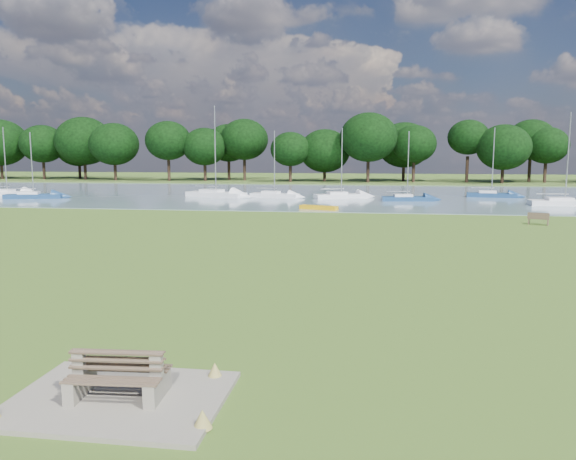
# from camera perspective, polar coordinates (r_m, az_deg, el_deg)

# --- Properties ---
(ground) EXTENTS (220.00, 220.00, 0.00)m
(ground) POSITION_cam_1_polar(r_m,az_deg,el_deg) (24.98, -2.95, -3.49)
(ground) COLOR olive
(river) EXTENTS (220.00, 40.00, 0.10)m
(river) POSITION_cam_1_polar(r_m,az_deg,el_deg) (66.36, 4.30, 3.60)
(river) COLOR gray
(river) RESTS_ON ground
(far_bank) EXTENTS (220.00, 20.00, 0.40)m
(far_bank) POSITION_cam_1_polar(r_m,az_deg,el_deg) (96.24, 5.65, 4.91)
(far_bank) COLOR #4C6626
(far_bank) RESTS_ON ground
(concrete_pad) EXTENTS (4.20, 3.20, 0.10)m
(concrete_pad) POSITION_cam_1_polar(r_m,az_deg,el_deg) (12.15, -16.77, -16.10)
(concrete_pad) COLOR gray
(concrete_pad) RESTS_ON ground
(bench_pair) EXTENTS (1.96, 1.24, 1.02)m
(bench_pair) POSITION_cam_1_polar(r_m,az_deg,el_deg) (11.98, -16.86, -14.06)
(bench_pair) COLOR gray
(bench_pair) RESTS_ON concrete_pad
(riverbank_bench) EXTENTS (1.44, 0.88, 0.85)m
(riverbank_bench) POSITION_cam_1_polar(r_m,az_deg,el_deg) (42.00, 24.09, 1.05)
(riverbank_bench) COLOR brown
(riverbank_bench) RESTS_ON ground
(kayak) EXTENTS (3.45, 1.93, 0.34)m
(kayak) POSITION_cam_1_polar(r_m,az_deg,el_deg) (48.44, 3.13, 2.30)
(kayak) COLOR #DEA20D
(kayak) RESTS_ON river
(tree_line) EXTENTS (153.00, 9.00, 10.90)m
(tree_line) POSITION_cam_1_polar(r_m,az_deg,el_deg) (92.01, 9.38, 8.73)
(tree_line) COLOR black
(tree_line) RESTS_ON far_bank
(sailboat_1) EXTENTS (5.36, 2.17, 6.98)m
(sailboat_1) POSITION_cam_1_polar(r_m,az_deg,el_deg) (58.21, 11.95, 3.31)
(sailboat_1) COLOR navy
(sailboat_1) RESTS_ON river
(sailboat_2) EXTENTS (5.95, 3.73, 7.46)m
(sailboat_2) POSITION_cam_1_polar(r_m,az_deg,el_deg) (60.35, 5.38, 3.63)
(sailboat_2) COLOR white
(sailboat_2) RESTS_ON river
(sailboat_3) EXTENTS (6.48, 1.95, 7.70)m
(sailboat_3) POSITION_cam_1_polar(r_m,az_deg,el_deg) (71.43, -26.68, 3.48)
(sailboat_3) COLOR white
(sailboat_3) RESTS_ON river
(sailboat_4) EXTENTS (5.52, 2.66, 7.19)m
(sailboat_4) POSITION_cam_1_polar(r_m,az_deg,el_deg) (61.22, -1.43, 3.71)
(sailboat_4) COLOR white
(sailboat_4) RESTS_ON river
(sailboat_6) EXTENTS (5.37, 2.17, 7.54)m
(sailboat_6) POSITION_cam_1_polar(r_m,az_deg,el_deg) (65.60, 19.92, 3.53)
(sailboat_6) COLOR navy
(sailboat_6) RESTS_ON river
(sailboat_7) EXTENTS (7.22, 4.16, 9.88)m
(sailboat_7) POSITION_cam_1_polar(r_m,az_deg,el_deg) (62.55, -7.40, 3.81)
(sailboat_7) COLOR white
(sailboat_7) RESTS_ON river
(sailboat_8) EXTENTS (6.04, 3.29, 7.00)m
(sailboat_8) POSITION_cam_1_polar(r_m,az_deg,el_deg) (65.88, -24.49, 3.31)
(sailboat_8) COLOR navy
(sailboat_8) RESTS_ON river
(sailboat_9) EXTENTS (6.40, 1.97, 8.52)m
(sailboat_9) POSITION_cam_1_polar(r_m,az_deg,el_deg) (58.06, 26.25, 2.70)
(sailboat_9) COLOR white
(sailboat_9) RESTS_ON river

